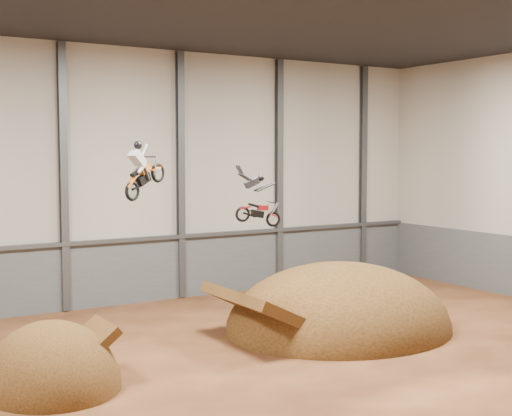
# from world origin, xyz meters

# --- Properties ---
(floor) EXTENTS (40.00, 40.00, 0.00)m
(floor) POSITION_xyz_m (0.00, 0.00, 0.00)
(floor) COLOR #462412
(floor) RESTS_ON ground
(back_wall) EXTENTS (40.00, 0.10, 14.00)m
(back_wall) POSITION_xyz_m (0.00, 15.00, 7.00)
(back_wall) COLOR #B9B2A4
(back_wall) RESTS_ON ground
(lower_band_back) EXTENTS (39.80, 0.18, 3.50)m
(lower_band_back) POSITION_xyz_m (0.00, 14.90, 1.75)
(lower_band_back) COLOR #54575B
(lower_band_back) RESTS_ON ground
(steel_rail) EXTENTS (39.80, 0.35, 0.20)m
(steel_rail) POSITION_xyz_m (0.00, 14.75, 3.55)
(steel_rail) COLOR #47494F
(steel_rail) RESTS_ON lower_band_back
(steel_column_2) EXTENTS (0.40, 0.36, 13.90)m
(steel_column_2) POSITION_xyz_m (-3.33, 14.80, 7.00)
(steel_column_2) COLOR #47494F
(steel_column_2) RESTS_ON ground
(steel_column_3) EXTENTS (0.40, 0.36, 13.90)m
(steel_column_3) POSITION_xyz_m (3.33, 14.80, 7.00)
(steel_column_3) COLOR #47494F
(steel_column_3) RESTS_ON ground
(steel_column_4) EXTENTS (0.40, 0.36, 13.90)m
(steel_column_4) POSITION_xyz_m (10.00, 14.80, 7.00)
(steel_column_4) COLOR #47494F
(steel_column_4) RESTS_ON ground
(steel_column_5) EXTENTS (0.40, 0.36, 13.90)m
(steel_column_5) POSITION_xyz_m (16.67, 14.80, 7.00)
(steel_column_5) COLOR #47494F
(steel_column_5) RESTS_ON ground
(takeoff_ramp) EXTENTS (4.75, 5.48, 4.75)m
(takeoff_ramp) POSITION_xyz_m (-7.39, 2.94, 0.00)
(takeoff_ramp) COLOR #38210E
(takeoff_ramp) RESTS_ON ground
(landing_ramp) EXTENTS (10.98, 9.71, 6.33)m
(landing_ramp) POSITION_xyz_m (6.38, 4.17, 0.00)
(landing_ramp) COLOR #38210E
(landing_ramp) RESTS_ON ground
(fmx_rider_a) EXTENTS (3.16, 2.20, 2.96)m
(fmx_rider_a) POSITION_xyz_m (-3.09, 4.32, 7.88)
(fmx_rider_a) COLOR orange
(fmx_rider_b) EXTENTS (3.02, 1.23, 2.65)m
(fmx_rider_b) POSITION_xyz_m (0.79, 2.44, 6.53)
(fmx_rider_b) COLOR #AA131D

